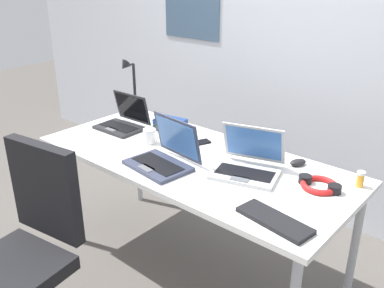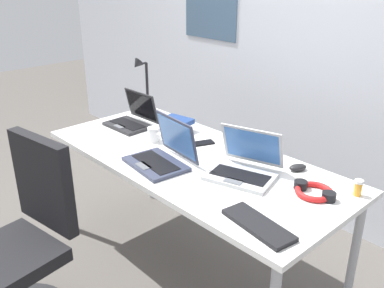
{
  "view_description": "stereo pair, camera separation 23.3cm",
  "coord_description": "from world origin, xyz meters",
  "px_view_note": "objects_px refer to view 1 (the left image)",
  "views": [
    {
      "loc": [
        1.4,
        -1.63,
        1.73
      ],
      "look_at": [
        0.0,
        0.0,
        0.82
      ],
      "focal_mm": 39.89,
      "sensor_mm": 36.0,
      "label": 1
    },
    {
      "loc": [
        1.57,
        -1.47,
        1.73
      ],
      "look_at": [
        0.0,
        0.0,
        0.82
      ],
      "focal_mm": 39.89,
      "sensor_mm": 36.0,
      "label": 2
    }
  ],
  "objects_px": {
    "laptop_far_corner": "(123,121)",
    "book_stack": "(168,125)",
    "cell_phone": "(199,143)",
    "office_chair": "(26,265)",
    "laptop_back_left": "(164,157)",
    "pill_bottle": "(360,179)",
    "coffee_mug": "(150,136)",
    "headphones": "(319,185)",
    "laptop_mid_desk": "(247,165)",
    "desk_lamp": "(131,87)",
    "external_keyboard": "(274,220)",
    "computer_mouse": "(298,162)"
  },
  "relations": [
    {
      "from": "laptop_far_corner",
      "to": "book_stack",
      "type": "height_order",
      "value": "laptop_far_corner"
    },
    {
      "from": "cell_phone",
      "to": "office_chair",
      "type": "height_order",
      "value": "office_chair"
    },
    {
      "from": "laptop_back_left",
      "to": "pill_bottle",
      "type": "height_order",
      "value": "laptop_back_left"
    },
    {
      "from": "laptop_back_left",
      "to": "coffee_mug",
      "type": "height_order",
      "value": "laptop_back_left"
    },
    {
      "from": "headphones",
      "to": "laptop_mid_desk",
      "type": "bearing_deg",
      "value": -164.95
    },
    {
      "from": "desk_lamp",
      "to": "laptop_mid_desk",
      "type": "bearing_deg",
      "value": -11.72
    },
    {
      "from": "office_chair",
      "to": "laptop_far_corner",
      "type": "bearing_deg",
      "value": 110.74
    },
    {
      "from": "external_keyboard",
      "to": "computer_mouse",
      "type": "relative_size",
      "value": 3.44
    },
    {
      "from": "computer_mouse",
      "to": "book_stack",
      "type": "height_order",
      "value": "book_stack"
    },
    {
      "from": "external_keyboard",
      "to": "office_chair",
      "type": "distance_m",
      "value": 1.2
    },
    {
      "from": "pill_bottle",
      "to": "coffee_mug",
      "type": "height_order",
      "value": "coffee_mug"
    },
    {
      "from": "computer_mouse",
      "to": "laptop_far_corner",
      "type": "bearing_deg",
      "value": -142.91
    },
    {
      "from": "computer_mouse",
      "to": "desk_lamp",
      "type": "bearing_deg",
      "value": -154.08
    },
    {
      "from": "book_stack",
      "to": "desk_lamp",
      "type": "bearing_deg",
      "value": 171.09
    },
    {
      "from": "external_keyboard",
      "to": "book_stack",
      "type": "height_order",
      "value": "book_stack"
    },
    {
      "from": "laptop_mid_desk",
      "to": "pill_bottle",
      "type": "height_order",
      "value": "laptop_mid_desk"
    },
    {
      "from": "computer_mouse",
      "to": "cell_phone",
      "type": "height_order",
      "value": "computer_mouse"
    },
    {
      "from": "laptop_back_left",
      "to": "book_stack",
      "type": "bearing_deg",
      "value": 130.92
    },
    {
      "from": "coffee_mug",
      "to": "office_chair",
      "type": "relative_size",
      "value": 0.12
    },
    {
      "from": "laptop_mid_desk",
      "to": "pill_bottle",
      "type": "bearing_deg",
      "value": 25.31
    },
    {
      "from": "laptop_back_left",
      "to": "external_keyboard",
      "type": "distance_m",
      "value": 0.74
    },
    {
      "from": "desk_lamp",
      "to": "laptop_back_left",
      "type": "height_order",
      "value": "desk_lamp"
    },
    {
      "from": "laptop_back_left",
      "to": "laptop_mid_desk",
      "type": "xyz_separation_m",
      "value": [
        0.39,
        0.21,
        -0.0
      ]
    },
    {
      "from": "cell_phone",
      "to": "laptop_far_corner",
      "type": "bearing_deg",
      "value": -145.02
    },
    {
      "from": "headphones",
      "to": "coffee_mug",
      "type": "relative_size",
      "value": 1.89
    },
    {
      "from": "coffee_mug",
      "to": "book_stack",
      "type": "bearing_deg",
      "value": 104.43
    },
    {
      "from": "computer_mouse",
      "to": "pill_bottle",
      "type": "xyz_separation_m",
      "value": [
        0.34,
        -0.02,
        0.02
      ]
    },
    {
      "from": "laptop_back_left",
      "to": "office_chair",
      "type": "distance_m",
      "value": 0.85
    },
    {
      "from": "desk_lamp",
      "to": "laptop_mid_desk",
      "type": "height_order",
      "value": "desk_lamp"
    },
    {
      "from": "laptop_back_left",
      "to": "book_stack",
      "type": "xyz_separation_m",
      "value": [
        -0.33,
        0.38,
        -0.01
      ]
    },
    {
      "from": "laptop_mid_desk",
      "to": "book_stack",
      "type": "distance_m",
      "value": 0.74
    },
    {
      "from": "external_keyboard",
      "to": "computer_mouse",
      "type": "height_order",
      "value": "computer_mouse"
    },
    {
      "from": "laptop_mid_desk",
      "to": "laptop_far_corner",
      "type": "height_order",
      "value": "laptop_mid_desk"
    },
    {
      "from": "cell_phone",
      "to": "desk_lamp",
      "type": "bearing_deg",
      "value": -165.86
    },
    {
      "from": "laptop_mid_desk",
      "to": "laptop_far_corner",
      "type": "bearing_deg",
      "value": 179.2
    },
    {
      "from": "book_stack",
      "to": "coffee_mug",
      "type": "relative_size",
      "value": 1.87
    },
    {
      "from": "desk_lamp",
      "to": "cell_phone",
      "type": "xyz_separation_m",
      "value": [
        0.7,
        -0.1,
        -0.19
      ]
    },
    {
      "from": "cell_phone",
      "to": "laptop_mid_desk",
      "type": "bearing_deg",
      "value": 4.69
    },
    {
      "from": "desk_lamp",
      "to": "book_stack",
      "type": "xyz_separation_m",
      "value": [
        0.42,
        -0.07,
        -0.16
      ]
    },
    {
      "from": "headphones",
      "to": "office_chair",
      "type": "distance_m",
      "value": 1.46
    },
    {
      "from": "headphones",
      "to": "laptop_back_left",
      "type": "bearing_deg",
      "value": -157.41
    },
    {
      "from": "pill_bottle",
      "to": "office_chair",
      "type": "bearing_deg",
      "value": -133.57
    },
    {
      "from": "desk_lamp",
      "to": "coffee_mug",
      "type": "height_order",
      "value": "desk_lamp"
    },
    {
      "from": "headphones",
      "to": "coffee_mug",
      "type": "height_order",
      "value": "coffee_mug"
    },
    {
      "from": "external_keyboard",
      "to": "pill_bottle",
      "type": "distance_m",
      "value": 0.56
    },
    {
      "from": "book_stack",
      "to": "coffee_mug",
      "type": "bearing_deg",
      "value": -75.57
    },
    {
      "from": "laptop_mid_desk",
      "to": "pill_bottle",
      "type": "xyz_separation_m",
      "value": [
        0.49,
        0.23,
        -0.01
      ]
    },
    {
      "from": "pill_bottle",
      "to": "book_stack",
      "type": "relative_size",
      "value": 0.37
    },
    {
      "from": "external_keyboard",
      "to": "headphones",
      "type": "relative_size",
      "value": 1.54
    },
    {
      "from": "office_chair",
      "to": "desk_lamp",
      "type": "bearing_deg",
      "value": 113.92
    }
  ]
}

